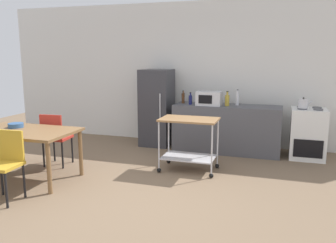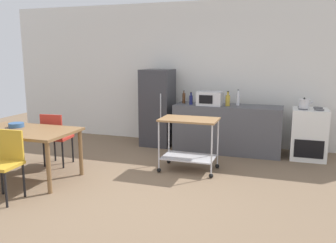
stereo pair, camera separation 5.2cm
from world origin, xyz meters
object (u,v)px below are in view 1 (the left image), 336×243
Objects in this scene: stove_oven at (308,133)px; bottle_hot_sauce at (237,99)px; chair_mustard at (5,161)px; microwave at (209,98)px; bottle_sparkling_water at (183,98)px; kitchen_cart at (189,136)px; fruit_bowl at (16,125)px; bottle_wine at (190,100)px; dining_table at (24,135)px; chair_red at (55,136)px; bottle_vinegar at (227,100)px; kettle at (303,104)px; refrigerator at (157,108)px.

bottle_hot_sauce is at bearing 177.83° from stove_oven.
microwave is at bearing 53.32° from chair_mustard.
microwave is (1.99, 3.06, 0.51)m from chair_mustard.
kitchen_cart is at bearing -70.65° from bottle_sparkling_water.
stove_oven is at bearing -0.01° from bottle_sparkling_water.
bottle_wine is at bearing 45.80° from fruit_bowl.
dining_table is at bearing -125.35° from bottle_sparkling_water.
bottle_vinegar is (2.57, 1.70, 0.49)m from chair_red.
bottle_sparkling_water is 0.91× the size of bottle_vinegar.
microwave reaches higher than kettle.
bottle_vinegar is at bearing 71.80° from kitchen_cart.
dining_table is at bearing -148.83° from stove_oven.
kettle is at bearing 35.29° from kitchen_cart.
bottle_wine is 3.11m from fruit_bowl.
kettle reaches higher than kitchen_cart.
chair_mustard is at bearing 94.00° from chair_red.
chair_mustard is 3.52m from bottle_sparkling_water.
bottle_sparkling_water is at bearing -139.53° from chair_red.
bottle_sparkling_water is 3.08m from fruit_bowl.
microwave is (2.24, 1.68, 0.51)m from chair_red.
bottle_sparkling_water reaches higher than chair_mustard.
bottle_vinegar is at bearing 2.14° from bottle_wine.
bottle_sparkling_water is at bearing 61.75° from chair_mustard.
fruit_bowl is at bearing -157.58° from kitchen_cart.
chair_mustard is 3.92× the size of fruit_bowl.
bottle_wine is at bearing 58.33° from chair_mustard.
kettle is (1.16, -0.15, -0.03)m from bottle_hot_sauce.
bottle_hot_sauce is at bearing 10.49° from bottle_wine.
microwave is (1.12, -0.19, 0.25)m from refrigerator.
chair_red is 4.40m from stove_oven.
bottle_wine is at bearing -176.99° from stove_oven.
refrigerator is 2.80m from fruit_bowl.
refrigerator is at bearing 165.59° from bottle_wine.
kitchen_cart is 1.30m from microwave.
bottle_sparkling_water reaches higher than bottle_wine.
refrigerator is at bearing -126.92° from chair_red.
kitchen_cart is at bearing -108.20° from bottle_vinegar.
bottle_sparkling_water is at bearing 54.65° from dining_table.
kettle is (3.66, 3.07, 0.48)m from chair_mustard.
chair_mustard is 4.11m from bottle_hot_sauce.
chair_red is 4.28m from kettle.
chair_red is at bearing -133.49° from bottle_sparkling_water.
bottle_wine is (-2.14, -0.11, 0.54)m from stove_oven.
refrigerator reaches higher than chair_mustard.
kettle is at bearing 0.40° from bottle_wine.
chair_red is 3.34m from bottle_hot_sauce.
bottle_hot_sauce reaches higher than microwave.
chair_mustard is 1.02m from fruit_bowl.
stove_oven is 2.22m from bottle_wine.
bottle_wine is at bearing -144.21° from chair_red.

